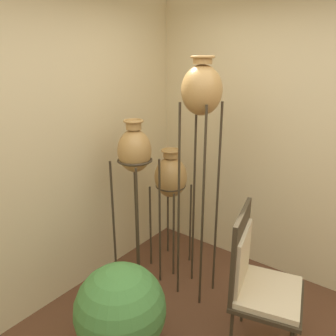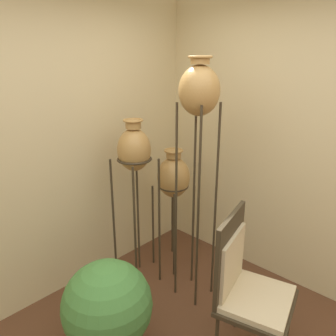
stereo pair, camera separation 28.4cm
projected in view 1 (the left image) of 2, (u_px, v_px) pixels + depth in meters
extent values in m
cube|color=beige|center=(32.00, 153.00, 2.49)|extent=(7.28, 0.06, 2.70)
cube|color=beige|center=(321.00, 143.00, 2.79)|extent=(0.06, 7.28, 2.70)
cylinder|color=#382D1E|center=(203.00, 214.00, 2.60)|extent=(0.02, 0.02, 1.72)
cylinder|color=#382D1E|center=(217.00, 204.00, 2.78)|extent=(0.02, 0.02, 1.72)
cylinder|color=#382D1E|center=(179.00, 206.00, 2.74)|extent=(0.02, 0.02, 1.72)
cylinder|color=#382D1E|center=(194.00, 197.00, 2.91)|extent=(0.02, 0.02, 1.72)
torus|color=#382D1E|center=(201.00, 102.00, 2.48)|extent=(0.24, 0.24, 0.02)
ellipsoid|color=#B28447|center=(202.00, 90.00, 2.46)|extent=(0.31, 0.31, 0.38)
cylinder|color=#B28447|center=(203.00, 61.00, 2.39)|extent=(0.14, 0.14, 0.05)
torus|color=#B28447|center=(203.00, 57.00, 2.38)|extent=(0.18, 0.18, 0.02)
cylinder|color=#382D1E|center=(138.00, 237.00, 2.75)|extent=(0.02, 0.02, 1.22)
cylinder|color=#382D1E|center=(160.00, 224.00, 2.97)|extent=(0.02, 0.02, 1.22)
cylinder|color=#382D1E|center=(114.00, 227.00, 2.92)|extent=(0.02, 0.02, 1.22)
cylinder|color=#382D1E|center=(136.00, 215.00, 3.14)|extent=(0.02, 0.02, 1.22)
torus|color=#382D1E|center=(135.00, 160.00, 2.75)|extent=(0.30, 0.30, 0.02)
ellipsoid|color=#B28447|center=(134.00, 151.00, 2.72)|extent=(0.28, 0.28, 0.36)
cylinder|color=#B28447|center=(134.00, 125.00, 2.66)|extent=(0.13, 0.13, 0.07)
torus|color=#B28447|center=(133.00, 121.00, 2.64)|extent=(0.17, 0.17, 0.02)
cylinder|color=#382D1E|center=(174.00, 236.00, 3.12)|extent=(0.02, 0.02, 0.86)
cylinder|color=#382D1E|center=(190.00, 224.00, 3.34)|extent=(0.02, 0.02, 0.86)
cylinder|color=#382D1E|center=(150.00, 227.00, 3.29)|extent=(0.02, 0.02, 0.86)
cylinder|color=#382D1E|center=(168.00, 216.00, 3.51)|extent=(0.02, 0.02, 0.86)
torus|color=#382D1E|center=(171.00, 186.00, 3.18)|extent=(0.29, 0.29, 0.02)
ellipsoid|color=#B28447|center=(171.00, 177.00, 3.15)|extent=(0.31, 0.31, 0.40)
cylinder|color=#B28447|center=(171.00, 154.00, 3.07)|extent=(0.14, 0.14, 0.07)
torus|color=#B28447|center=(171.00, 150.00, 3.06)|extent=(0.18, 0.18, 0.02)
cylinder|color=#382D1E|center=(295.00, 311.00, 2.46)|extent=(0.02, 0.02, 0.46)
cylinder|color=#382D1E|center=(243.00, 297.00, 2.60)|extent=(0.02, 0.02, 0.46)
cube|color=#382D1E|center=(268.00, 296.00, 2.26)|extent=(0.61, 0.57, 0.03)
cube|color=beige|center=(268.00, 292.00, 2.25)|extent=(0.56, 0.52, 0.04)
cube|color=#382D1E|center=(240.00, 250.00, 2.24)|extent=(0.48, 0.15, 0.59)
cube|color=beige|center=(243.00, 258.00, 2.25)|extent=(0.41, 0.12, 0.41)
torus|color=#B26647|center=(122.00, 336.00, 2.28)|extent=(0.35, 0.35, 0.02)
sphere|color=#47843D|center=(120.00, 309.00, 2.21)|extent=(0.62, 0.62, 0.62)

